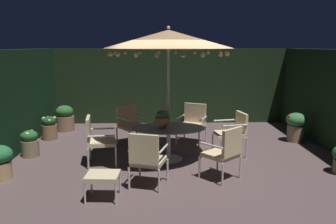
{
  "coord_description": "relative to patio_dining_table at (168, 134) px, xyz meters",
  "views": [
    {
      "loc": [
        -0.44,
        -6.86,
        2.4
      ],
      "look_at": [
        -0.2,
        0.32,
        0.98
      ],
      "focal_mm": 36.33,
      "sensor_mm": 36.0,
      "label": 1
    }
  ],
  "objects": [
    {
      "name": "centerpiece_planter",
      "position": [
        -0.12,
        -0.14,
        0.38
      ],
      "size": [
        0.31,
        0.31,
        0.41
      ],
      "color": "#A86A41",
      "rests_on": "patio_dining_table"
    },
    {
      "name": "potted_plant_left_far",
      "position": [
        -2.87,
        2.64,
        -0.2
      ],
      "size": [
        0.52,
        0.52,
        0.72
      ],
      "color": "#87654D",
      "rests_on": "ground_plane"
    },
    {
      "name": "patio_chair_southeast",
      "position": [
        -1.47,
        -0.19,
        -0.0
      ],
      "size": [
        0.65,
        0.71,
        0.98
      ],
      "color": "silver",
      "rests_on": "ground_plane"
    },
    {
      "name": "potted_plant_back_right",
      "position": [
        0.8,
        3.3,
        -0.28
      ],
      "size": [
        0.43,
        0.43,
        0.55
      ],
      "color": "olive",
      "rests_on": "ground_plane"
    },
    {
      "name": "patio_umbrella",
      "position": [
        -0.0,
        -0.0,
        1.95
      ],
      "size": [
        2.6,
        2.6,
        2.78
      ],
      "color": "silver",
      "rests_on": "ground_plane"
    },
    {
      "name": "potted_plant_right_near",
      "position": [
        -3.02,
        1.72,
        -0.26
      ],
      "size": [
        0.39,
        0.39,
        0.61
      ],
      "color": "#8B6144",
      "rests_on": "ground_plane"
    },
    {
      "name": "ottoman_footrest",
      "position": [
        -1.1,
        -1.84,
        -0.2
      ],
      "size": [
        0.53,
        0.47,
        0.42
      ],
      "color": "silver",
      "rests_on": "ground_plane"
    },
    {
      "name": "patio_chair_southwest",
      "position": [
        0.98,
        -1.11,
        -0.01
      ],
      "size": [
        0.78,
        0.78,
        0.98
      ],
      "color": "beige",
      "rests_on": "ground_plane"
    },
    {
      "name": "patio_chair_north",
      "position": [
        1.45,
        0.28,
        0.01
      ],
      "size": [
        0.7,
        0.67,
        0.95
      ],
      "color": "silver",
      "rests_on": "ground_plane"
    },
    {
      "name": "patio_dining_table",
      "position": [
        0.0,
        0.0,
        0.0
      ],
      "size": [
        1.56,
        1.13,
        0.71
      ],
      "color": "beige",
      "rests_on": "ground_plane"
    },
    {
      "name": "patio_chair_south",
      "position": [
        -0.42,
        -1.42,
        -0.01
      ],
      "size": [
        0.7,
        0.71,
        0.98
      ],
      "color": "beige",
      "rests_on": "ground_plane"
    },
    {
      "name": "potted_plant_back_left",
      "position": [
        3.27,
        1.32,
        -0.16
      ],
      "size": [
        0.5,
        0.5,
        0.73
      ],
      "color": "#867154",
      "rests_on": "ground_plane"
    },
    {
      "name": "potted_plant_right_far",
      "position": [
        -3.02,
        0.34,
        -0.27
      ],
      "size": [
        0.38,
        0.37,
        0.58
      ],
      "color": "#7F7352",
      "rests_on": "ground_plane"
    },
    {
      "name": "patio_chair_east",
      "position": [
        -0.88,
        1.19,
        -0.01
      ],
      "size": [
        0.84,
        0.84,
        0.97
      ],
      "color": "beige",
      "rests_on": "ground_plane"
    },
    {
      "name": "ground_plane",
      "position": [
        0.2,
        -0.05,
        -0.57
      ],
      "size": [
        7.65,
        7.7,
        0.02
      ],
      "primitive_type": "cube",
      "color": "#574645"
    },
    {
      "name": "hedge_backdrop_rear",
      "position": [
        0.2,
        3.65,
        0.59
      ],
      "size": [
        7.65,
        0.3,
        2.31
      ],
      "primitive_type": "cube",
      "color": "black",
      "rests_on": "ground_plane"
    },
    {
      "name": "patio_chair_northeast",
      "position": [
        0.66,
        1.32,
        -0.01
      ],
      "size": [
        0.8,
        0.78,
        0.97
      ],
      "color": "silver",
      "rests_on": "ground_plane"
    }
  ]
}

